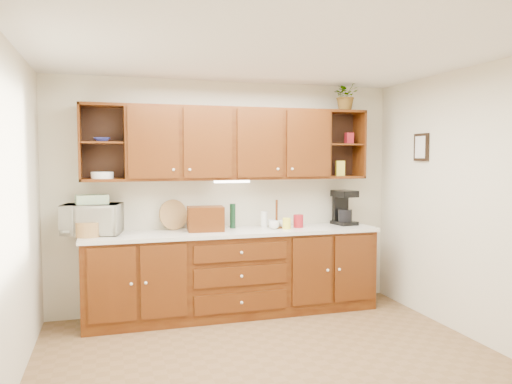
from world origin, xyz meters
TOP-DOWN VIEW (x-y plane):
  - floor at (0.00, 0.00)m, footprint 4.00×4.00m
  - ceiling at (0.00, 0.00)m, footprint 4.00×4.00m
  - back_wall at (0.00, 1.75)m, footprint 4.00×0.00m
  - left_wall at (-2.00, 0.00)m, footprint 0.00×3.50m
  - right_wall at (2.00, 0.00)m, footprint 0.00×3.50m
  - base_cabinets at (0.00, 1.45)m, footprint 3.20×0.60m
  - countertop at (0.00, 1.44)m, footprint 3.24×0.64m
  - upper_cabinets at (0.01, 1.59)m, footprint 3.20×0.33m
  - undercabinet_light at (0.00, 1.53)m, footprint 0.40×0.05m
  - framed_picture at (1.98, 0.90)m, footprint 0.03×0.24m
  - wicker_basket at (-1.52, 1.42)m, footprint 0.30×0.30m
  - microwave at (-1.48, 1.57)m, footprint 0.64×0.50m
  - towel_stack at (-1.48, 1.57)m, footprint 0.34×0.27m
  - wine_bottle at (0.02, 1.60)m, footprint 0.07×0.07m
  - woven_tray at (-0.63, 1.67)m, footprint 0.35×0.20m
  - bread_box at (-0.31, 1.46)m, footprint 0.40×0.27m
  - mug_tree at (0.50, 1.47)m, footprint 0.27×0.28m
  - canister_red at (0.75, 1.44)m, footprint 0.12×0.12m
  - canister_white at (0.38, 1.56)m, footprint 0.08×0.08m
  - canister_yellow at (0.59, 1.37)m, footprint 0.11×0.11m
  - coffee_maker at (1.37, 1.54)m, footprint 0.26×0.31m
  - bowl_stack at (-1.37, 1.56)m, footprint 0.17×0.17m
  - plate_stack at (-1.37, 1.56)m, footprint 0.27×0.27m
  - pantry_box_yellow at (1.34, 1.58)m, footprint 0.11×0.09m
  - pantry_box_red at (1.45, 1.58)m, footprint 0.09×0.08m
  - potted_plant at (1.38, 1.54)m, footprint 0.36×0.33m

SIDE VIEW (x-z plane):
  - floor at x=0.00m, z-range 0.00..0.00m
  - base_cabinets at x=0.00m, z-range 0.00..0.90m
  - countertop at x=0.00m, z-range 0.90..0.94m
  - woven_tray at x=-0.63m, z-range 0.78..1.12m
  - mug_tree at x=0.50m, z-range 0.83..1.15m
  - canister_yellow at x=0.59m, z-range 0.94..1.06m
  - canister_red at x=0.75m, z-range 0.94..1.09m
  - wicker_basket at x=-1.52m, z-range 0.94..1.09m
  - canister_white at x=0.38m, z-range 0.94..1.12m
  - bread_box at x=-0.31m, z-range 0.94..1.21m
  - wine_bottle at x=0.02m, z-range 0.94..1.22m
  - microwave at x=-1.48m, z-range 0.94..1.26m
  - coffee_maker at x=1.37m, z-range 0.93..1.34m
  - back_wall at x=0.00m, z-range -0.70..3.30m
  - left_wall at x=-2.00m, z-range -0.45..3.05m
  - right_wall at x=2.00m, z-range -0.45..3.05m
  - towel_stack at x=-1.48m, z-range 1.26..1.35m
  - undercabinet_light at x=0.00m, z-range 1.46..1.48m
  - plate_stack at x=-1.37m, z-range 1.52..1.59m
  - pantry_box_yellow at x=1.34m, z-range 1.52..1.70m
  - framed_picture at x=1.98m, z-range 1.70..2.00m
  - upper_cabinets at x=0.01m, z-range 1.49..2.29m
  - bowl_stack at x=-1.37m, z-range 1.90..1.94m
  - pantry_box_red at x=1.45m, z-range 1.90..2.03m
  - potted_plant at x=1.38m, z-range 2.29..2.64m
  - ceiling at x=0.00m, z-range 2.60..2.60m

